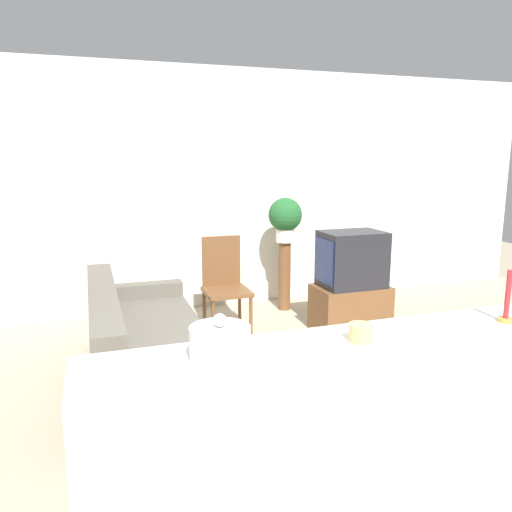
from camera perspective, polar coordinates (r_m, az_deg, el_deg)
The scene contains 12 objects.
ground_plane at distance 2.96m, azimuth 7.50°, elevation -24.49°, with size 14.00×14.00×0.00m, color tan.
wall_back at distance 5.69m, azimuth -7.64°, elevation 7.42°, with size 9.00×0.06×2.70m.
couch at distance 3.95m, azimuth -12.66°, elevation -10.44°, with size 0.84×1.97×0.77m.
tv_stand at distance 5.10m, azimuth 10.70°, elevation -5.91°, with size 0.72×0.46×0.47m.
television at distance 4.97m, azimuth 10.85°, elevation -0.35°, with size 0.61×0.44×0.55m.
wooden_chair at distance 5.05m, azimuth -3.63°, elevation -2.83°, with size 0.44×0.44×0.93m.
plant_stand at distance 5.69m, azimuth 3.28°, elevation -2.28°, with size 0.14×0.14×0.78m.
potted_plant at distance 5.57m, azimuth 3.35°, elevation 4.48°, with size 0.38×0.38×0.49m.
foreground_counter at distance 2.40m, azimuth 12.29°, elevation -20.17°, with size 2.42×0.44×0.96m.
decorative_bowl at distance 1.92m, azimuth -4.12°, elevation -9.88°, with size 0.23×0.23×0.18m.
candle_jar at distance 2.16m, azimuth 11.86°, elevation -8.57°, with size 0.10×0.10×0.08m.
candlestick at distance 2.61m, azimuth 26.74°, elevation -5.04°, with size 0.07×0.07×0.25m.
Camera 1 is at (-1.10, -2.14, 1.73)m, focal length 35.00 mm.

